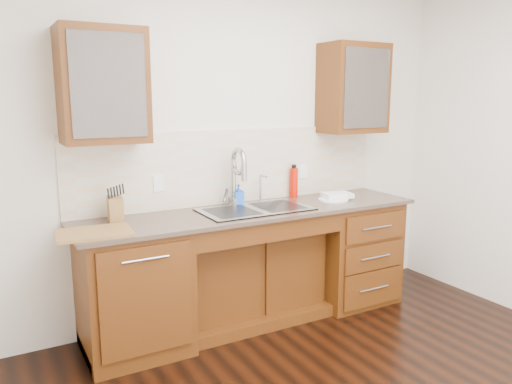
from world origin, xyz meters
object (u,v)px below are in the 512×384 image
soap_bottle (239,195)px  cutting_board (94,233)px  knife_block (115,209)px  plate (333,200)px  water_bottle (294,183)px

soap_bottle → cutting_board: bearing=-152.7°
soap_bottle → knife_block: size_ratio=0.97×
plate → cutting_board: cutting_board is taller
water_bottle → cutting_board: (-1.74, -0.38, -0.12)m
water_bottle → cutting_board: bearing=-167.6°
plate → knife_block: bearing=174.8°
plate → soap_bottle: bearing=163.8°
soap_bottle → cutting_board: 1.23m
water_bottle → soap_bottle: bearing=-175.0°
plate → knife_block: 1.76m
water_bottle → cutting_board: size_ratio=0.56×
knife_block → cutting_board: size_ratio=0.38×
soap_bottle → plate: size_ratio=0.67×
knife_block → plate: bearing=1.0°
soap_bottle → plate: 0.80m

